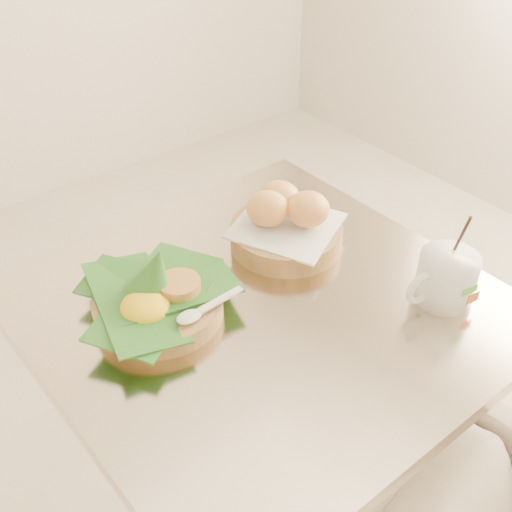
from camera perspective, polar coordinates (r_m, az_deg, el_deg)
cafe_table at (r=1.20m, az=0.64°, el=-12.27°), size 0.72×0.72×0.75m
rice_basket at (r=1.01m, az=-8.75°, el=-3.71°), size 0.26×0.26×0.13m
bread_basket at (r=1.15m, az=2.65°, el=2.89°), size 0.23×0.23×0.11m
coffee_mug at (r=1.07m, az=16.49°, el=-1.81°), size 0.13×0.10×0.17m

